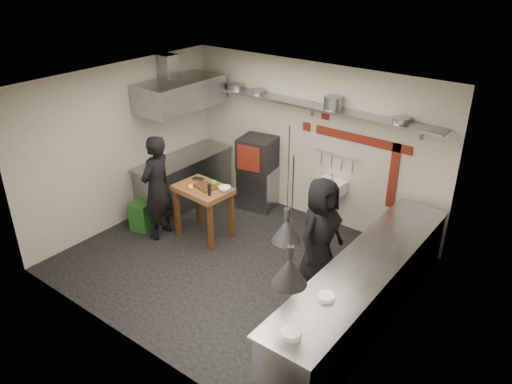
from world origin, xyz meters
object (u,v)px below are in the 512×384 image
Objects in this scene: combi_oven at (258,153)px; green_bin at (141,216)px; chef_left at (157,188)px; chef_right at (320,233)px; oven_stand at (258,187)px; prep_table at (204,212)px.

combi_oven is 1.25× the size of green_bin.
chef_left reaches higher than chef_right.
combi_oven reaches higher than oven_stand.
chef_right reaches higher than prep_table.
combi_oven reaches higher than prep_table.
chef_right reaches higher than oven_stand.
green_bin is at bearing -91.64° from chef_left.
oven_stand reaches higher than green_bin.
chef_left reaches higher than combi_oven.
prep_table reaches higher than green_bin.
chef_right reaches higher than combi_oven.
oven_stand is 0.87× the size of prep_table.
chef_right is at bearing 90.99° from chef_left.
combi_oven is at bearing 64.87° from chef_right.
chef_left is at bearing -120.82° from combi_oven.
green_bin is (-1.10, -1.91, -0.84)m from combi_oven.
oven_stand is at bearing 47.45° from combi_oven.
green_bin is (-1.10, -1.92, -0.15)m from oven_stand.
chef_left reaches higher than oven_stand.
green_bin is 0.28× the size of chef_left.
chef_right is (2.84, 0.49, -0.06)m from chef_left.
prep_table is at bearing -103.33° from combi_oven.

